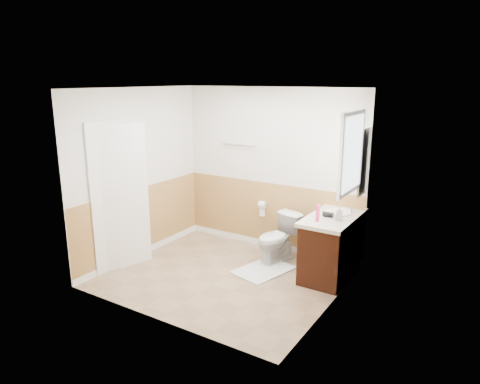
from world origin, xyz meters
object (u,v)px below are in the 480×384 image
Objects in this scene: bath_mat at (263,270)px; lotion_bottle at (318,213)px; toilet at (278,238)px; vanity_cabinet at (332,247)px; soap_dispenser at (339,213)px.

lotion_bottle is (0.75, 0.05, 0.95)m from bath_mat.
lotion_bottle is (0.75, -0.37, 0.61)m from toilet.
lotion_bottle is at bearing -106.61° from vanity_cabinet.
bath_mat is 1.21m from lotion_bottle.
toilet is 0.88× the size of bath_mat.
lotion_bottle reaches higher than toilet.
bath_mat is 1.36m from soap_dispenser.
toilet is at bearing 169.50° from soap_dispenser.
lotion_bottle is at bearing -11.78° from toilet.
vanity_cabinet reaches higher than toilet.
soap_dispenser is at bearing -51.10° from vanity_cabinet.
bath_mat is at bearing -166.44° from soap_dispenser.
bath_mat is 0.73× the size of vanity_cabinet.
vanity_cabinet is (0.85, 0.38, 0.39)m from bath_mat.
bath_mat is at bearing -155.74° from vanity_cabinet.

